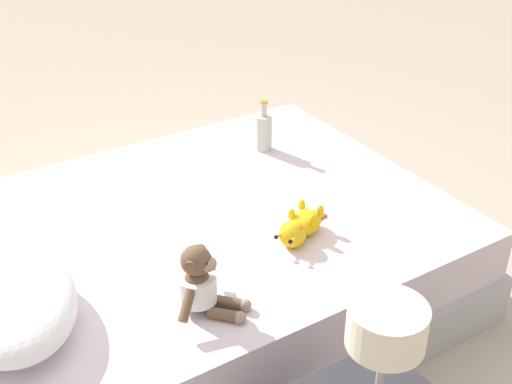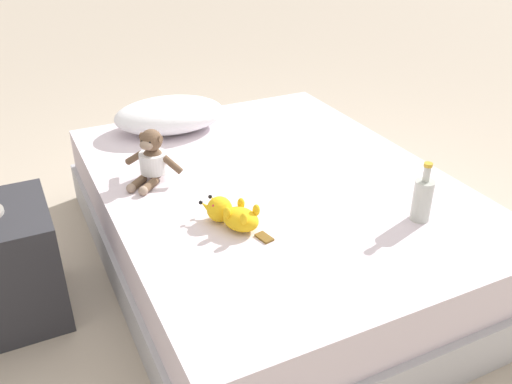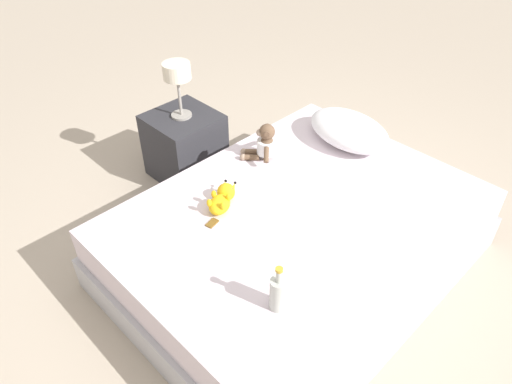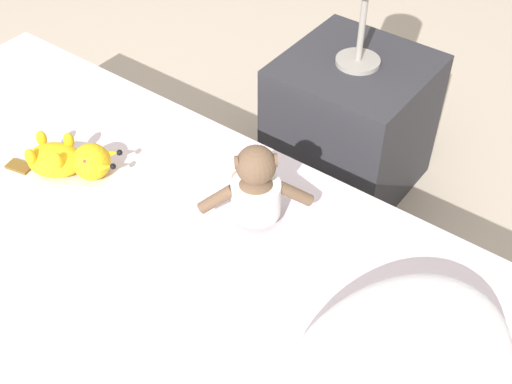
{
  "view_description": "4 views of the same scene",
  "coord_description": "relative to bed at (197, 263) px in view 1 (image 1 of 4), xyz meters",
  "views": [
    {
      "loc": [
        -1.96,
        0.95,
        1.81
      ],
      "look_at": [
        -0.12,
        -0.2,
        0.54
      ],
      "focal_mm": 46.87,
      "sensor_mm": 36.0,
      "label": 1
    },
    {
      "loc": [
        -1.01,
        -1.89,
        1.55
      ],
      "look_at": [
        -0.17,
        -0.17,
        0.48
      ],
      "focal_mm": 38.28,
      "sensor_mm": 36.0,
      "label": 2
    },
    {
      "loc": [
        1.22,
        -1.54,
        2.12
      ],
      "look_at": [
        -0.18,
        -0.15,
        0.53
      ],
      "focal_mm": 33.59,
      "sensor_mm": 36.0,
      "label": 3
    },
    {
      "loc": [
        0.47,
        0.94,
        1.64
      ],
      "look_at": [
        -0.47,
        0.23,
        0.52
      ],
      "focal_mm": 47.38,
      "sensor_mm": 36.0,
      "label": 4
    }
  ],
  "objects": [
    {
      "name": "pillow",
      "position": [
        -0.23,
        0.74,
        0.3
      ],
      "size": [
        0.62,
        0.45,
        0.17
      ],
      "color": "white",
      "rests_on": "bed"
    },
    {
      "name": "bed",
      "position": [
        0.0,
        0.0,
        0.0
      ],
      "size": [
        1.5,
        1.99,
        0.42
      ],
      "color": "#B2B2B7",
      "rests_on": "ground_plane"
    },
    {
      "name": "glass_bottle",
      "position": [
        0.35,
        -0.55,
        0.3
      ],
      "size": [
        0.08,
        0.08,
        0.24
      ],
      "color": "#B7BCB2",
      "rests_on": "bed"
    },
    {
      "name": "plush_monkey",
      "position": [
        -0.48,
        0.23,
        0.31
      ],
      "size": [
        0.26,
        0.26,
        0.24
      ],
      "color": "brown",
      "rests_on": "bed"
    },
    {
      "name": "bedside_lamp",
      "position": [
        -1.16,
        0.11,
        0.57
      ],
      "size": [
        0.18,
        0.18,
        0.38
      ],
      "color": "gray",
      "rests_on": "nightstand"
    },
    {
      "name": "ground_plane",
      "position": [
        0.0,
        0.0,
        -0.21
      ],
      "size": [
        16.0,
        16.0,
        0.0
      ],
      "primitive_type": "plane",
      "color": "#B7A893"
    },
    {
      "name": "plush_yellow_creature",
      "position": [
        -0.32,
        -0.27,
        0.26
      ],
      "size": [
        0.2,
        0.31,
        0.1
      ],
      "color": "yellow",
      "rests_on": "bed"
    }
  ]
}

